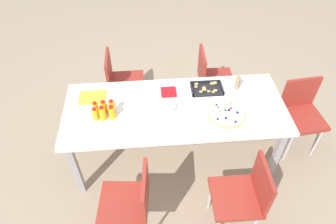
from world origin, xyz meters
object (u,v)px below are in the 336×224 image
juice_bottle_2 (112,112)px  cardboard_tube (238,83)px  juice_bottle_4 (104,107)px  fruit_pizza (227,114)px  napkin_stack (169,92)px  paper_folder (93,97)px  chair_near_left (132,201)px  juice_bottle_5 (112,107)px  juice_bottle_1 (103,113)px  chair_near_right (245,194)px  juice_bottle_0 (95,114)px  chair_end (301,110)px  party_table (175,112)px  snack_tray (207,88)px  juice_bottle_3 (96,108)px  chair_far_right (211,76)px  plate_stack (165,107)px  chair_far_left (120,79)px

juice_bottle_2 → cardboard_tube: cardboard_tube is taller
juice_bottle_4 → fruit_pizza: size_ratio=0.40×
napkin_stack → paper_folder: (-0.74, -0.01, -0.00)m
chair_near_left → juice_bottle_5: (-0.15, 0.77, 0.32)m
juice_bottle_1 → cardboard_tube: juice_bottle_1 is taller
chair_near_right → juice_bottle_0: (-1.22, 0.72, 0.31)m
chair_end → juice_bottle_0: (-2.06, -0.18, 0.31)m
party_table → juice_bottle_0: bearing=-173.2°
snack_tray → chair_end: bearing=-7.6°
juice_bottle_4 → napkin_stack: bearing=20.4°
chair_near_right → fruit_pizza: (-0.04, 0.67, 0.26)m
juice_bottle_3 → juice_bottle_5: juice_bottle_5 is taller
napkin_stack → cardboard_tube: cardboard_tube is taller
fruit_pizza → napkin_stack: bearing=145.1°
party_table → juice_bottle_5: 0.59m
juice_bottle_5 → snack_tray: (0.92, 0.25, -0.06)m
cardboard_tube → chair_far_right: bearing=104.9°
fruit_pizza → cardboard_tube: (0.18, 0.36, 0.06)m
cardboard_tube → juice_bottle_2: bearing=-166.1°
fruit_pizza → paper_folder: size_ratio=1.35×
chair_end → paper_folder: bearing=-8.3°
snack_tray → plate_stack: (-0.44, -0.23, 0.00)m
chair_far_left → chair_far_right: bearing=88.2°
juice_bottle_0 → juice_bottle_3: juice_bottle_3 is taller
juice_bottle_1 → juice_bottle_5: (0.08, 0.08, -0.00)m
chair_far_left → fruit_pizza: chair_far_left is taller
chair_far_right → plate_stack: 0.99m
chair_near_left → juice_bottle_2: (-0.15, 0.71, 0.31)m
paper_folder → snack_tray: bearing=1.3°
chair_far_right → juice_bottle_0: 1.51m
juice_bottle_0 → cardboard_tube: (1.36, 0.30, 0.01)m
fruit_pizza → juice_bottle_2: bearing=177.0°
juice_bottle_2 → fruit_pizza: bearing=-3.0°
party_table → juice_bottle_4: juice_bottle_4 is taller
chair_far_left → juice_bottle_3: 0.86m
chair_far_right → snack_tray: bearing=-16.2°
juice_bottle_1 → juice_bottle_4: juice_bottle_1 is taller
juice_bottle_1 → cardboard_tube: bearing=13.5°
juice_bottle_5 → paper_folder: 0.31m
snack_tray → napkin_stack: bearing=-177.8°
cardboard_tube → party_table: bearing=-161.1°
chair_far_right → snack_tray: (-0.16, -0.51, 0.26)m
chair_far_right → juice_bottle_4: 1.41m
juice_bottle_3 → juice_bottle_4: bearing=2.2°
juice_bottle_2 → paper_folder: size_ratio=0.53×
chair_near_left → juice_bottle_3: 0.89m
juice_bottle_0 → plate_stack: juice_bottle_0 is taller
party_table → chair_far_right: size_ratio=2.51×
chair_far_right → paper_folder: (-1.28, -0.54, 0.25)m
chair_near_left → chair_far_right: same height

